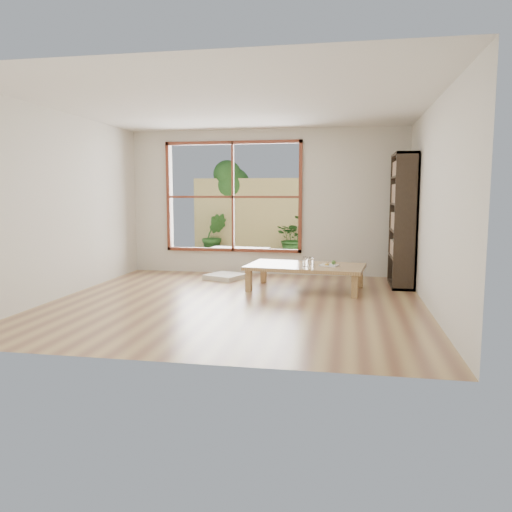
% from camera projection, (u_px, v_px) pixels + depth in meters
% --- Properties ---
extents(ground, '(5.00, 5.00, 0.00)m').
position_uv_depth(ground, '(236.00, 302.00, 6.78)').
color(ground, tan).
rests_on(ground, ground).
extents(low_table, '(1.84, 1.17, 0.38)m').
position_uv_depth(low_table, '(306.00, 268.00, 7.60)').
color(low_table, tan).
rests_on(low_table, ground).
extents(floor_cushion, '(0.75, 0.75, 0.08)m').
position_uv_depth(floor_cushion, '(226.00, 276.00, 8.59)').
color(floor_cushion, silver).
rests_on(floor_cushion, ground).
extents(bookshelf, '(0.33, 0.94, 2.08)m').
position_uv_depth(bookshelf, '(403.00, 221.00, 7.83)').
color(bookshelf, '#2F241A').
rests_on(bookshelf, ground).
extents(glass_tall, '(0.08, 0.08, 0.14)m').
position_uv_depth(glass_tall, '(305.00, 261.00, 7.45)').
color(glass_tall, silver).
rests_on(glass_tall, low_table).
extents(glass_mid, '(0.08, 0.08, 0.11)m').
position_uv_depth(glass_mid, '(311.00, 261.00, 7.68)').
color(glass_mid, silver).
rests_on(glass_mid, low_table).
extents(glass_short, '(0.07, 0.07, 0.09)m').
position_uv_depth(glass_short, '(312.00, 261.00, 7.69)').
color(glass_short, silver).
rests_on(glass_short, low_table).
extents(glass_small, '(0.07, 0.07, 0.09)m').
position_uv_depth(glass_small, '(305.00, 261.00, 7.70)').
color(glass_small, silver).
rests_on(glass_small, low_table).
extents(food_tray, '(0.32, 0.27, 0.08)m').
position_uv_depth(food_tray, '(330.00, 265.00, 7.49)').
color(food_tray, white).
rests_on(food_tray, low_table).
extents(deck, '(2.80, 2.00, 0.05)m').
position_uv_depth(deck, '(246.00, 264.00, 10.36)').
color(deck, '#3C362C').
rests_on(deck, ground).
extents(garden_bench, '(1.19, 0.44, 0.37)m').
position_uv_depth(garden_bench, '(240.00, 250.00, 9.94)').
color(garden_bench, '#2F241A').
rests_on(garden_bench, deck).
extents(bamboo_fence, '(2.80, 0.06, 1.80)m').
position_uv_depth(bamboo_fence, '(254.00, 219.00, 11.22)').
color(bamboo_fence, '#DAC170').
rests_on(bamboo_fence, ground).
extents(shrub_right, '(1.05, 0.96, 0.97)m').
position_uv_depth(shrub_right, '(296.00, 237.00, 10.83)').
color(shrub_right, '#285720').
rests_on(shrub_right, deck).
extents(shrub_left, '(0.65, 0.58, 1.00)m').
position_uv_depth(shrub_left, '(214.00, 236.00, 11.17)').
color(shrub_left, '#285720').
rests_on(shrub_left, deck).
extents(garden_tree, '(1.04, 0.85, 2.22)m').
position_uv_depth(garden_tree, '(228.00, 186.00, 11.55)').
color(garden_tree, '#4C3D2D').
rests_on(garden_tree, ground).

